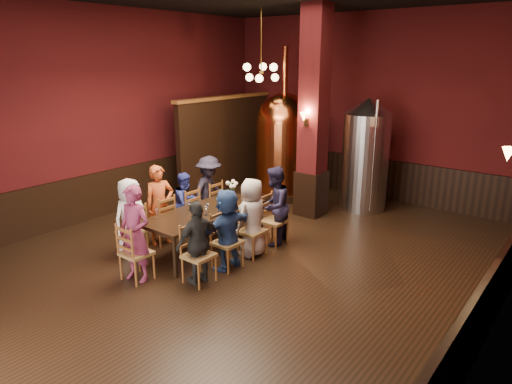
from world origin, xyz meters
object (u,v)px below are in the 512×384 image
Objects in this scene: person_1 at (160,205)px; steel_vessel at (365,155)px; rose_vase at (232,186)px; copper_kettle at (284,144)px; dining_table at (205,214)px; person_0 at (131,217)px; person_2 at (186,203)px.

steel_vessel is (2.11, 4.34, 0.52)m from person_1.
copper_kettle is at bearing 104.45° from rose_vase.
dining_table is 1.69× the size of person_0.
steel_vessel reaches higher than person_1.
person_0 is 0.55× the size of steel_vessel.
person_2 is 3.29× the size of rose_vase.
person_1 is (0.01, 0.67, 0.05)m from person_0.
rose_vase is at bearing -13.22° from person_1.
person_2 is at bearing -145.30° from rose_vase.
dining_table is 1.90× the size of person_2.
copper_kettle reaches higher than person_0.
steel_vessel is at bearing 7.65° from copper_kettle.
dining_table is 6.26× the size of rose_vase.
person_1 is 4.85m from steel_vessel.
person_0 is 2.03m from rose_vase.
dining_table is 1.57× the size of person_1.
rose_vase is at bearing -23.52° from person_0.
person_2 is 0.34× the size of copper_kettle.
person_0 is 5.47m from steel_vessel.
person_1 reaches higher than dining_table.
steel_vessel is (2.10, 3.68, 0.65)m from person_2.
person_0 is (-0.86, -0.99, 0.02)m from dining_table.
dining_table is 0.94× the size of steel_vessel.
person_2 is at bearing 19.10° from person_1.
person_2 is (-0.85, 0.34, -0.06)m from dining_table.
person_2 reaches higher than dining_table.
person_0 is at bearing -160.90° from person_1.
rose_vase is at bearing -75.55° from copper_kettle.
rose_vase reaches higher than dining_table.
copper_kettle is (0.03, 4.73, 0.63)m from person_0.
dining_table is 3.89m from copper_kettle.
dining_table is 1.31m from person_0.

